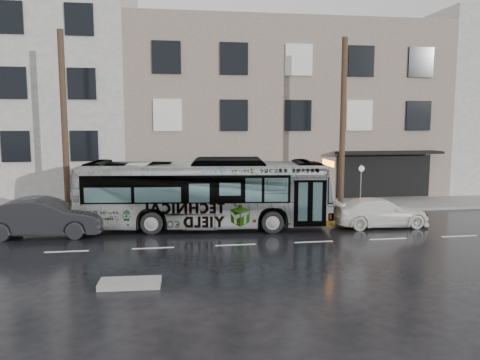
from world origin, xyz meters
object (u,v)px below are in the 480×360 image
object	(u,v)px
utility_pole_front	(343,125)
dark_sedan	(44,217)
bus	(204,193)
white_sedan	(380,212)
sign_post	(361,187)
utility_pole_rear	(64,126)

from	to	relation	value
utility_pole_front	dark_sedan	bearing A→B (deg)	-167.40
bus	white_sedan	xyz separation A→B (m)	(8.10, -0.87, -0.94)
sign_post	dark_sedan	bearing A→B (deg)	-168.27
utility_pole_rear	white_sedan	distance (m)	15.52
white_sedan	utility_pole_rear	bearing A→B (deg)	77.34
sign_post	utility_pole_rear	bearing A→B (deg)	180.00
dark_sedan	utility_pole_front	bearing A→B (deg)	-75.55
utility_pole_rear	bus	distance (m)	7.63
utility_pole_front	bus	world-z (taller)	utility_pole_front
bus	sign_post	bearing A→B (deg)	-66.95
utility_pole_rear	white_sedan	world-z (taller)	utility_pole_rear
utility_pole_front	sign_post	size ratio (longest dim) A/B	3.75
sign_post	bus	world-z (taller)	bus
bus	dark_sedan	xyz separation A→B (m)	(-6.82, -0.61, -0.78)
white_sedan	bus	bearing A→B (deg)	84.55
utility_pole_front	bus	size ratio (longest dim) A/B	0.79
utility_pole_front	dark_sedan	distance (m)	15.17
utility_pole_front	white_sedan	world-z (taller)	utility_pole_front
utility_pole_rear	bus	bearing A→B (deg)	-21.77
utility_pole_front	sign_post	world-z (taller)	utility_pole_front
utility_pole_front	bus	bearing A→B (deg)	-160.94
dark_sedan	bus	bearing A→B (deg)	-83.04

